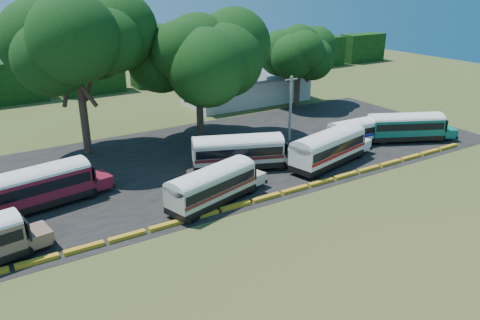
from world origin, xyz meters
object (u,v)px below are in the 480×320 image
bus_cream_west (213,184)px  tree_west (75,41)px  bus_red (36,185)px  bus_teal (407,125)px  bus_white_red (329,146)px

bus_cream_west → tree_west: bearing=90.8°
bus_red → tree_west: (6.75, 10.96, 9.61)m
bus_teal → bus_red: bearing=-161.2°
bus_red → bus_cream_west: size_ratio=1.09×
bus_white_red → tree_west: bearing=126.3°
bus_white_red → bus_teal: size_ratio=1.11×
bus_red → bus_cream_west: bus_red is taller
bus_cream_west → bus_teal: bus_teal is taller
bus_white_red → tree_west: size_ratio=0.71×
bus_white_red → bus_teal: 12.57m
tree_west → bus_teal: bearing=-25.5°
bus_red → bus_teal: bus_red is taller
bus_red → bus_white_red: size_ratio=0.98×
bus_red → bus_cream_west: (12.22, -6.70, -0.19)m
bus_cream_west → tree_west: 20.92m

